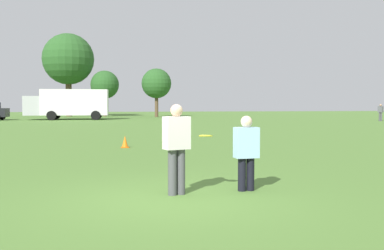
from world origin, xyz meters
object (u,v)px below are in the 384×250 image
frisbee (206,136)px  traffic_cone (125,142)px  player_thrower (177,144)px  box_truck (69,103)px  bystander_sideline_watcher (380,111)px  player_defender (246,149)px

frisbee → traffic_cone: 9.25m
player_thrower → box_truck: box_truck is taller
traffic_cone → box_truck: bearing=100.7°
bystander_sideline_watcher → frisbee: bearing=-126.4°
player_defender → box_truck: 40.45m
traffic_cone → player_defender: bearing=-75.2°
player_defender → traffic_cone: player_defender is taller
frisbee → box_truck: bearing=100.5°
frisbee → player_thrower: bearing=-161.4°
box_truck → bystander_sideline_watcher: 31.50m
player_defender → traffic_cone: size_ratio=3.15×
player_defender → box_truck: box_truck is taller
player_thrower → player_defender: 1.45m
player_defender → bystander_sideline_watcher: 38.32m
player_thrower → traffic_cone: player_thrower is taller
frisbee → player_defender: bearing=-2.3°
player_defender → bystander_sideline_watcher: size_ratio=0.91×
traffic_cone → frisbee: bearing=-80.1°
player_thrower → traffic_cone: bearing=96.0°
box_truck → bystander_sideline_watcher: size_ratio=5.14×
traffic_cone → box_truck: 31.08m
player_thrower → traffic_cone: size_ratio=3.64×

